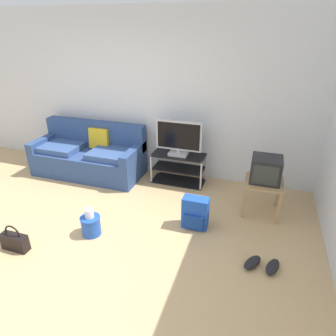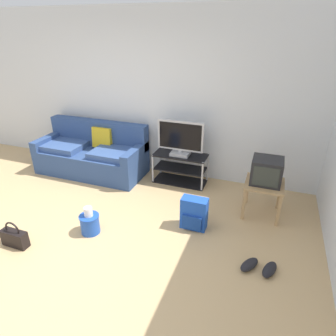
{
  "view_description": "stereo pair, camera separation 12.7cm",
  "coord_description": "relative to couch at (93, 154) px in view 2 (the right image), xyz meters",
  "views": [
    {
      "loc": [
        2.06,
        -2.15,
        2.37
      ],
      "look_at": [
        0.94,
        1.29,
        0.63
      ],
      "focal_mm": 31.27,
      "sensor_mm": 36.0,
      "label": 1
    },
    {
      "loc": [
        2.18,
        -2.1,
        2.37
      ],
      "look_at": [
        0.94,
        1.29,
        0.63
      ],
      "focal_mm": 31.27,
      "sensor_mm": 36.0,
      "label": 2
    }
  ],
  "objects": [
    {
      "name": "ground_plane",
      "position": [
        0.74,
        -1.94,
        -0.34
      ],
      "size": [
        9.0,
        9.8,
        0.02
      ],
      "primitive_type": "cube",
      "color": "tan"
    },
    {
      "name": "wall_back",
      "position": [
        0.74,
        0.51,
        1.02
      ],
      "size": [
        9.0,
        0.1,
        2.7
      ],
      "primitive_type": "cube",
      "color": "silver",
      "rests_on": "ground_plane"
    },
    {
      "name": "couch",
      "position": [
        0.0,
        0.0,
        0.0
      ],
      "size": [
        1.9,
        0.83,
        0.88
      ],
      "color": "navy",
      "rests_on": "ground_plane"
    },
    {
      "name": "tv_stand",
      "position": [
        1.6,
        0.15,
        -0.08
      ],
      "size": [
        0.87,
        0.39,
        0.5
      ],
      "color": "black",
      "rests_on": "ground_plane"
    },
    {
      "name": "flat_tv",
      "position": [
        1.6,
        0.13,
        0.45
      ],
      "size": [
        0.75,
        0.22,
        0.57
      ],
      "color": "#B2B2B7",
      "rests_on": "tv_stand"
    },
    {
      "name": "side_table",
      "position": [
        2.95,
        -0.36,
        0.08
      ],
      "size": [
        0.51,
        0.51,
        0.49
      ],
      "color": "tan",
      "rests_on": "ground_plane"
    },
    {
      "name": "crt_tv",
      "position": [
        2.95,
        -0.34,
        0.33
      ],
      "size": [
        0.39,
        0.37,
        0.34
      ],
      "color": "#232326",
      "rests_on": "side_table"
    },
    {
      "name": "backpack",
      "position": [
        2.15,
        -0.99,
        -0.12
      ],
      "size": [
        0.33,
        0.24,
        0.43
      ],
      "rotation": [
        0.0,
        0.0,
        0.4
      ],
      "color": "blue",
      "rests_on": "ground_plane"
    },
    {
      "name": "handbag",
      "position": [
        0.25,
        -2.07,
        -0.21
      ],
      "size": [
        0.33,
        0.11,
        0.34
      ],
      "rotation": [
        0.0,
        0.0,
        0.13
      ],
      "color": "black",
      "rests_on": "ground_plane"
    },
    {
      "name": "cleaning_bucket",
      "position": [
        0.94,
        -1.55,
        -0.18
      ],
      "size": [
        0.25,
        0.25,
        0.37
      ],
      "color": "blue",
      "rests_on": "ground_plane"
    },
    {
      "name": "sneakers_pair",
      "position": [
        3.02,
        -1.48,
        -0.28
      ],
      "size": [
        0.43,
        0.29,
        0.09
      ],
      "color": "black",
      "rests_on": "ground_plane"
    }
  ]
}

